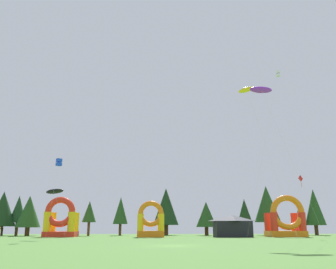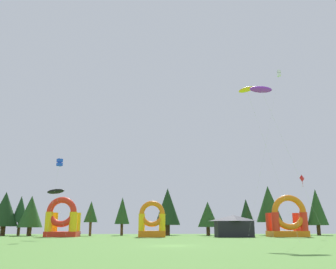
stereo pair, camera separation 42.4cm
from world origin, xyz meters
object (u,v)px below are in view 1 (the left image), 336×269
object	(u,v)px
kite_red_diamond	(301,179)
inflatable_orange_dome	(151,224)
kite_blue_box	(59,162)
inflatable_yellow_castle	(61,222)
inflatable_red_slide	(286,222)
kite_white_box	(278,75)
kite_purple_parafoil	(261,90)
festival_tent	(232,226)
kite_yellow_parafoil	(246,90)
kite_black_parafoil	(55,191)

from	to	relation	value
kite_red_diamond	inflatable_orange_dome	size ratio (longest dim) A/B	1.56
kite_blue_box	inflatable_yellow_castle	bearing A→B (deg)	100.19
kite_red_diamond	inflatable_yellow_castle	world-z (taller)	kite_red_diamond
kite_red_diamond	inflatable_red_slide	world-z (taller)	kite_red_diamond
kite_white_box	inflatable_orange_dome	size ratio (longest dim) A/B	4.28
inflatable_yellow_castle	inflatable_red_slide	distance (m)	40.67
kite_purple_parafoil	inflatable_red_slide	bearing A→B (deg)	65.89
inflatable_red_slide	festival_tent	xyz separation A→B (m)	(-10.22, -1.54, -0.75)
kite_red_diamond	kite_blue_box	size ratio (longest dim) A/B	0.89
kite_white_box	festival_tent	bearing A→B (deg)	118.66
kite_blue_box	kite_red_diamond	bearing A→B (deg)	10.66
kite_purple_parafoil	kite_blue_box	size ratio (longest dim) A/B	1.68
kite_yellow_parafoil	inflatable_red_slide	bearing A→B (deg)	61.95
kite_purple_parafoil	inflatable_yellow_castle	bearing A→B (deg)	135.30
kite_red_diamond	inflatable_orange_dome	bearing A→B (deg)	159.48
kite_yellow_parafoil	kite_black_parafoil	world-z (taller)	kite_yellow_parafoil
kite_black_parafoil	inflatable_orange_dome	world-z (taller)	kite_black_parafoil
kite_purple_parafoil	inflatable_red_slide	world-z (taller)	kite_purple_parafoil
inflatable_orange_dome	inflatable_red_slide	world-z (taller)	inflatable_red_slide
kite_blue_box	inflatable_yellow_castle	size ratio (longest dim) A/B	1.54
inflatable_orange_dome	inflatable_red_slide	size ratio (longest dim) A/B	0.84
kite_red_diamond	kite_white_box	world-z (taller)	kite_white_box
kite_white_box	kite_blue_box	world-z (taller)	kite_white_box
kite_yellow_parafoil	kite_purple_parafoil	world-z (taller)	kite_yellow_parafoil
inflatable_orange_dome	festival_tent	size ratio (longest dim) A/B	0.99
inflatable_orange_dome	kite_black_parafoil	bearing A→B (deg)	-142.06
kite_purple_parafoil	kite_black_parafoil	bearing A→B (deg)	151.76
inflatable_red_slide	kite_blue_box	bearing A→B (deg)	-155.93
kite_red_diamond	festival_tent	size ratio (longest dim) A/B	1.55
kite_black_parafoil	kite_blue_box	size ratio (longest dim) A/B	0.68
kite_red_diamond	inflatable_red_slide	bearing A→B (deg)	85.76
inflatable_yellow_castle	inflatable_orange_dome	xyz separation A→B (m)	(16.15, -3.00, -0.37)
inflatable_yellow_castle	festival_tent	distance (m)	30.62
kite_yellow_parafoil	kite_white_box	distance (m)	16.48
kite_black_parafoil	festival_tent	world-z (taller)	kite_black_parafoil
kite_red_diamond	kite_blue_box	distance (m)	37.17
kite_yellow_parafoil	kite_blue_box	size ratio (longest dim) A/B	1.75
kite_yellow_parafoil	kite_blue_box	distance (m)	26.71
kite_yellow_parafoil	inflatable_yellow_castle	distance (m)	41.37
inflatable_red_slide	festival_tent	size ratio (longest dim) A/B	1.19
kite_black_parafoil	festival_tent	xyz separation A→B (m)	(28.45, 10.40, -4.89)
kite_blue_box	inflatable_orange_dome	xyz separation A→B (m)	(12.78, 15.76, -8.02)
kite_blue_box	inflatable_red_slide	world-z (taller)	kite_blue_box
kite_black_parafoil	inflatable_red_slide	world-z (taller)	inflatable_red_slide
kite_yellow_parafoil	kite_black_parafoil	size ratio (longest dim) A/B	2.57
kite_purple_parafoil	inflatable_yellow_castle	size ratio (longest dim) A/B	2.59
kite_purple_parafoil	inflatable_red_slide	xyz separation A→B (m)	(11.80, 26.37, -14.96)
kite_red_diamond	festival_tent	bearing A→B (deg)	139.14
kite_black_parafoil	kite_blue_box	bearing A→B (deg)	-73.05
kite_blue_box	inflatable_orange_dome	distance (m)	21.81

